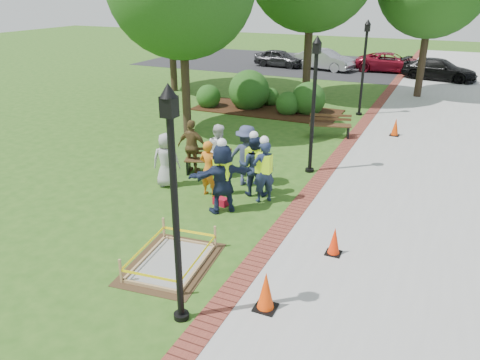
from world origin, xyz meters
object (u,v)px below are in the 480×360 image
at_px(cone_front, 266,292).
at_px(bench_near, 208,166).
at_px(wet_concrete_pad, 171,255).
at_px(hivis_worker_b, 264,170).
at_px(hivis_worker_c, 253,164).
at_px(lamp_near, 174,193).
at_px(hivis_worker_a, 222,176).

bearing_deg(cone_front, bench_near, 126.81).
xyz_separation_m(wet_concrete_pad, bench_near, (-1.80, 5.05, 0.02)).
bearing_deg(cone_front, hivis_worker_b, 112.44).
height_order(wet_concrete_pad, hivis_worker_c, hivis_worker_c).
height_order(wet_concrete_pad, lamp_near, lamp_near).
height_order(bench_near, hivis_worker_c, hivis_worker_c).
height_order(wet_concrete_pad, cone_front, cone_front).
relative_size(wet_concrete_pad, hivis_worker_a, 1.22).
height_order(cone_front, hivis_worker_a, hivis_worker_a).
xyz_separation_m(bench_near, cone_front, (4.21, -5.63, 0.13)).
bearing_deg(cone_front, hivis_worker_a, 127.23).
distance_m(wet_concrete_pad, cone_front, 2.49).
relative_size(hivis_worker_b, hivis_worker_c, 1.00).
height_order(lamp_near, hivis_worker_b, lamp_near).
relative_size(hivis_worker_a, hivis_worker_c, 1.07).
height_order(bench_near, lamp_near, lamp_near).
bearing_deg(hivis_worker_a, cone_front, -52.77).
height_order(wet_concrete_pad, hivis_worker_a, hivis_worker_a).
relative_size(cone_front, hivis_worker_a, 0.39).
distance_m(wet_concrete_pad, bench_near, 5.36).
bearing_deg(lamp_near, cone_front, 33.71).
bearing_deg(hivis_worker_c, hivis_worker_b, -35.60).
bearing_deg(cone_front, wet_concrete_pad, 166.42).
distance_m(hivis_worker_a, hivis_worker_c, 1.37).
distance_m(cone_front, hivis_worker_a, 4.29).
distance_m(lamp_near, hivis_worker_b, 5.51).
relative_size(lamp_near, hivis_worker_c, 2.24).
bearing_deg(lamp_near, hivis_worker_c, 99.78).
distance_m(cone_front, hivis_worker_b, 4.80).
relative_size(lamp_near, hivis_worker_b, 2.24).
bearing_deg(cone_front, hivis_worker_c, 115.56).
relative_size(wet_concrete_pad, lamp_near, 0.58).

